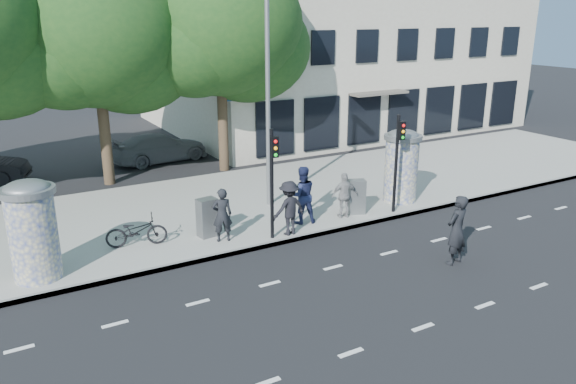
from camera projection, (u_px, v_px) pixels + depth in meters
ground at (364, 288)px, 14.47m from camera, size 120.00×120.00×0.00m
sidewalk at (240, 203)px, 20.64m from camera, size 40.00×8.00×0.15m
curb at (294, 239)px, 17.38m from camera, size 40.00×0.10×0.16m
lane_dash_near at (423, 327)px, 12.66m from camera, size 32.00×0.12×0.01m
lane_dash_far at (333, 267)px, 15.63m from camera, size 32.00×0.12×0.01m
ad_column_left at (32, 228)px, 14.31m from camera, size 1.36×1.36×2.65m
ad_column_right at (401, 164)px, 20.35m from camera, size 1.36×1.36×2.65m
traffic_pole_near at (273, 173)px, 16.64m from camera, size 0.22×0.31×3.40m
traffic_pole_far at (398, 154)px, 18.92m from camera, size 0.22×0.31×3.40m
street_lamp at (268, 74)px, 18.87m from camera, size 0.25×0.93×8.00m
tree_near_left at (95, 32)px, 21.45m from camera, size 6.80×6.80×8.97m
tree_center at (219, 24)px, 23.42m from camera, size 7.00×7.00×9.30m
building at (327, 26)px, 34.84m from camera, size 20.30×15.85×12.00m
ped_b at (222, 215)px, 16.84m from camera, size 0.68×0.53×1.66m
ped_c at (302, 195)px, 18.27m from camera, size 1.08×0.93×1.92m
ped_d at (289, 208)px, 17.34m from camera, size 1.17×0.75×1.72m
ped_e at (345, 195)px, 18.82m from camera, size 1.01×0.72×1.56m
man_road at (457, 230)px, 15.61m from camera, size 0.82×0.63×2.01m
bicycle at (136, 231)px, 16.57m from camera, size 1.02×1.88×0.94m
cabinet_left at (207, 218)px, 17.27m from camera, size 0.63×0.50×1.21m
cabinet_right at (356, 197)px, 19.27m from camera, size 0.68×0.59×1.19m
car_right at (160, 148)px, 26.60m from camera, size 2.49×4.80×1.33m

